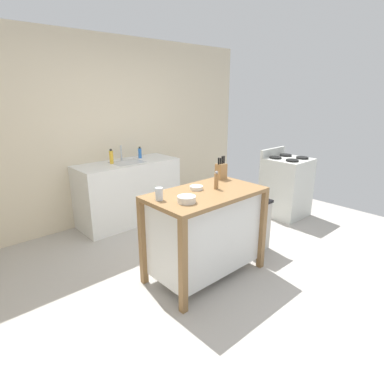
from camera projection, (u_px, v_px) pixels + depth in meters
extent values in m
plane|color=#ADA8A0|center=(217.00, 273.00, 3.35)|extent=(6.14, 6.14, 0.00)
cube|color=beige|center=(107.00, 132.00, 4.54)|extent=(5.14, 0.10, 2.60)
cube|color=olive|center=(206.00, 194.00, 3.08)|extent=(1.18, 0.67, 0.04)
cube|color=silver|center=(205.00, 232.00, 3.20)|extent=(1.08, 0.57, 0.78)
cube|color=olive|center=(183.00, 267.00, 2.64)|extent=(0.06, 0.06, 0.88)
cube|color=olive|center=(262.00, 230.00, 3.36)|extent=(0.06, 0.06, 0.88)
cube|color=olive|center=(143.00, 243.00, 3.07)|extent=(0.06, 0.06, 0.88)
cube|color=olive|center=(221.00, 215.00, 3.79)|extent=(0.06, 0.06, 0.88)
cube|color=#AD7F4C|center=(221.00, 171.00, 3.51)|extent=(0.11, 0.09, 0.17)
cylinder|color=black|center=(219.00, 161.00, 3.44)|extent=(0.02, 0.02, 0.07)
cylinder|color=black|center=(220.00, 161.00, 3.46)|extent=(0.02, 0.02, 0.07)
cylinder|color=black|center=(222.00, 160.00, 3.48)|extent=(0.02, 0.02, 0.08)
cylinder|color=black|center=(224.00, 160.00, 3.50)|extent=(0.02, 0.02, 0.08)
cylinder|color=silver|center=(196.00, 188.00, 3.13)|extent=(0.13, 0.13, 0.04)
cylinder|color=gray|center=(196.00, 186.00, 3.13)|extent=(0.11, 0.11, 0.01)
cylinder|color=silver|center=(187.00, 199.00, 2.76)|extent=(0.16, 0.16, 0.06)
cylinder|color=gray|center=(187.00, 196.00, 2.76)|extent=(0.13, 0.13, 0.01)
cylinder|color=silver|center=(159.00, 194.00, 2.81)|extent=(0.07, 0.07, 0.12)
cylinder|color=#9E7042|center=(216.00, 181.00, 3.14)|extent=(0.04, 0.04, 0.16)
sphere|color=#99999E|center=(217.00, 172.00, 3.11)|extent=(0.03, 0.03, 0.03)
cube|color=#B7B2A8|center=(253.00, 226.00, 3.79)|extent=(0.34, 0.26, 0.60)
cube|color=black|center=(255.00, 202.00, 3.70)|extent=(0.36, 0.28, 0.03)
cube|color=silver|center=(129.00, 192.00, 4.61)|extent=(1.46, 0.60, 0.90)
cube|color=silver|center=(128.00, 163.00, 4.46)|extent=(0.44, 0.36, 0.03)
cylinder|color=#B7BCC1|center=(121.00, 153.00, 4.54)|extent=(0.02, 0.02, 0.22)
cylinder|color=yellow|center=(111.00, 157.00, 4.34)|extent=(0.05, 0.05, 0.18)
cylinder|color=black|center=(111.00, 150.00, 4.31)|extent=(0.03, 0.03, 0.02)
cylinder|color=blue|center=(140.00, 153.00, 4.72)|extent=(0.05, 0.05, 0.15)
cylinder|color=black|center=(140.00, 148.00, 4.69)|extent=(0.03, 0.03, 0.02)
cube|color=silver|center=(286.00, 187.00, 4.84)|extent=(0.60, 0.60, 0.90)
cube|color=silver|center=(273.00, 152.00, 4.88)|extent=(0.60, 0.04, 0.12)
cylinder|color=black|center=(292.00, 160.00, 4.51)|extent=(0.18, 0.18, 0.02)
cylinder|color=black|center=(302.00, 158.00, 4.69)|extent=(0.18, 0.18, 0.02)
cylinder|color=black|center=(275.00, 158.00, 4.71)|extent=(0.18, 0.18, 0.02)
cylinder|color=black|center=(286.00, 155.00, 4.89)|extent=(0.18, 0.18, 0.02)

